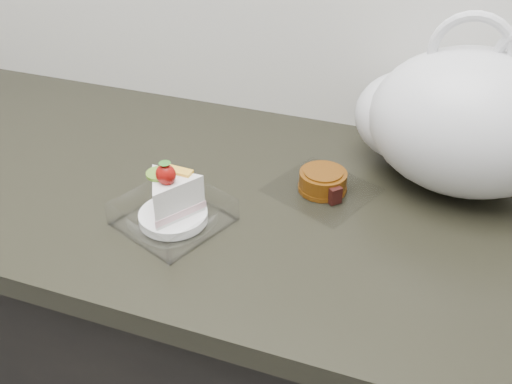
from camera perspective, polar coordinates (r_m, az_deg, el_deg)
name	(u,v)px	position (r m, az deg, el deg)	size (l,w,h in m)	color
counter	(212,351)	(1.32, -4.43, -15.53)	(2.04, 0.64, 0.90)	black
cake_tray	(172,206)	(0.91, -8.38, -1.41)	(0.20, 0.20, 0.12)	white
mooncake_wrap	(323,183)	(1.00, 6.72, 0.89)	(0.21, 0.21, 0.04)	white
plastic_bag	(457,120)	(1.02, 19.50, 6.78)	(0.41, 0.33, 0.31)	silver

